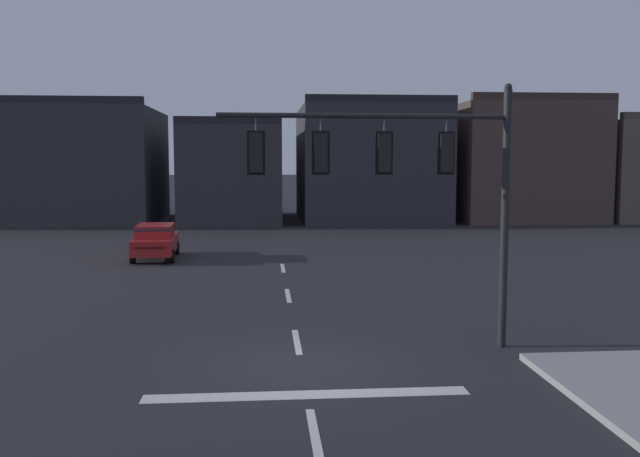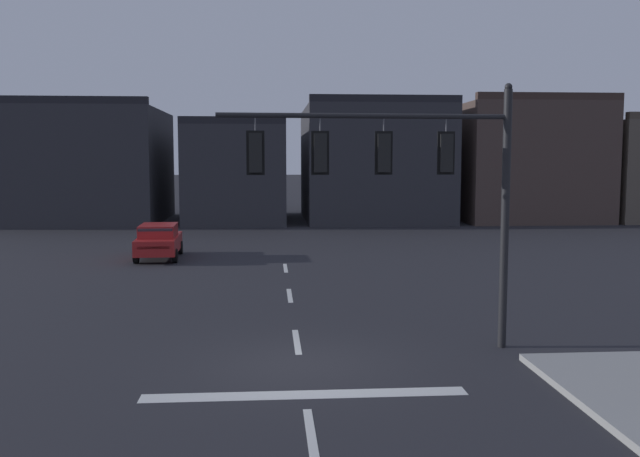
{
  "view_description": "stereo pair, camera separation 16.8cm",
  "coord_description": "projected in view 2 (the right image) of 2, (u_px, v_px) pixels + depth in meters",
  "views": [
    {
      "loc": [
        -0.84,
        -15.15,
        4.59
      ],
      "look_at": [
        0.61,
        2.28,
        2.85
      ],
      "focal_mm": 38.9,
      "sensor_mm": 36.0,
      "label": 1
    },
    {
      "loc": [
        -0.67,
        -15.17,
        4.59
      ],
      "look_at": [
        0.61,
        2.28,
        2.85
      ],
      "focal_mm": 38.9,
      "sensor_mm": 36.0,
      "label": 2
    }
  ],
  "objects": [
    {
      "name": "lane_centreline",
      "position": [
        297.0,
        341.0,
        17.54
      ],
      "size": [
        0.16,
        26.4,
        0.01
      ],
      "color": "silver",
      "rests_on": "ground"
    },
    {
      "name": "building_row",
      "position": [
        381.0,
        167.0,
        53.37
      ],
      "size": [
        55.74,
        13.42,
        9.2
      ],
      "color": "#2D2D33",
      "rests_on": "ground"
    },
    {
      "name": "signal_mast_near_side",
      "position": [
        406.0,
        170.0,
        16.37
      ],
      "size": [
        6.99,
        0.49,
        6.4
      ],
      "color": "black",
      "rests_on": "ground"
    },
    {
      "name": "stop_bar_paint",
      "position": [
        305.0,
        395.0,
        13.57
      ],
      "size": [
        6.4,
        0.5,
        0.01
      ],
      "primitive_type": "cube",
      "color": "silver",
      "rests_on": "ground"
    },
    {
      "name": "car_lot_nearside",
      "position": [
        159.0,
        240.0,
        32.18
      ],
      "size": [
        2.08,
        4.52,
        1.61
      ],
      "color": "#A81E1E",
      "rests_on": "ground"
    },
    {
      "name": "ground_plane",
      "position": [
        300.0,
        365.0,
        15.55
      ],
      "size": [
        400.0,
        400.0,
        0.0
      ],
      "primitive_type": "plane",
      "color": "#232328"
    }
  ]
}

